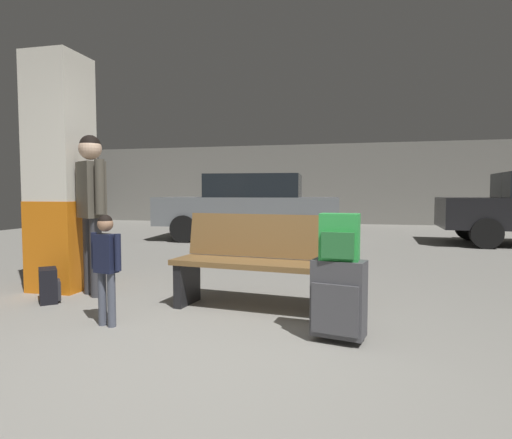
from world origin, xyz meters
The scene contains 10 objects.
ground_plane centered at (0.00, 4.00, -0.05)m, with size 18.00×18.00×0.10m, color gray.
garage_back_wall centered at (0.00, 12.86, 1.40)m, with size 18.00×0.12×2.80m, color slate.
structural_pillar centered at (-2.21, 1.70, 1.29)m, with size 0.57×0.57×2.61m.
bench centered at (0.15, 1.39, 0.44)m, with size 1.65×0.71×0.89m.
suitcase centered at (0.92, 0.65, 0.32)m, with size 0.42×0.30×0.60m.
backpack_bright centered at (0.92, 0.65, 0.77)m, with size 0.29×0.21×0.34m.
child centered at (-0.95, 0.60, 0.56)m, with size 0.30×0.21×0.92m.
adult centered at (-1.70, 1.51, 1.05)m, with size 0.49×0.38×1.70m.
backpack_dark_floor centered at (-1.95, 1.15, 0.17)m, with size 0.31×0.32×0.34m.
parked_car_far centered at (-1.38, 7.18, 0.81)m, with size 4.22×2.04×1.51m.
Camera 1 is at (1.03, -2.50, 1.10)m, focal length 30.11 mm.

